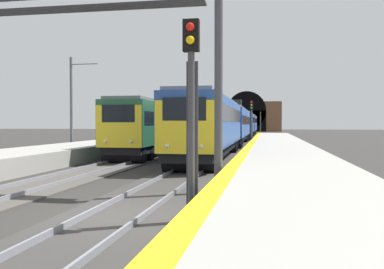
% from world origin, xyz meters
% --- Properties ---
extents(ground_plane, '(320.00, 320.00, 0.00)m').
position_xyz_m(ground_plane, '(0.00, 0.00, 0.00)').
color(ground_plane, '#302D2B').
extents(platform_right, '(112.00, 4.48, 0.92)m').
position_xyz_m(platform_right, '(0.00, -4.53, 0.46)').
color(platform_right, '#9E9B93').
rests_on(platform_right, ground_plane).
extents(platform_right_edge_strip, '(112.00, 0.50, 0.01)m').
position_xyz_m(platform_right_edge_strip, '(0.00, -2.54, 0.92)').
color(platform_right_edge_strip, yellow).
rests_on(platform_right_edge_strip, platform_right).
extents(track_main_line, '(160.00, 3.13, 0.21)m').
position_xyz_m(track_main_line, '(0.00, 0.00, 0.04)').
color(track_main_line, '#383533').
rests_on(track_main_line, ground_plane).
extents(train_main_approaching, '(75.54, 2.96, 5.01)m').
position_xyz_m(train_main_approaching, '(45.92, -0.00, 2.37)').
color(train_main_approaching, '#264C99').
rests_on(train_main_approaching, ground_plane).
extents(train_adjacent_platform, '(59.32, 3.18, 4.00)m').
position_xyz_m(train_adjacent_platform, '(42.14, 4.82, 2.28)').
color(train_adjacent_platform, '#235638').
rests_on(train_adjacent_platform, ground_plane).
extents(railway_signal_near, '(0.39, 0.38, 4.83)m').
position_xyz_m(railway_signal_near, '(-0.40, -1.95, 2.85)').
color(railway_signal_near, '#38383D').
rests_on(railway_signal_near, ground_plane).
extents(railway_signal_mid, '(0.39, 0.38, 4.93)m').
position_xyz_m(railway_signal_mid, '(36.67, -1.95, 3.00)').
color(railway_signal_mid, '#4C4C54').
rests_on(railway_signal_mid, ground_plane).
extents(railway_signal_far, '(0.39, 0.38, 5.43)m').
position_xyz_m(railway_signal_far, '(96.78, -1.95, 3.17)').
color(railway_signal_far, '#4C4C54').
rests_on(railway_signal_far, ground_plane).
extents(overhead_signal_gantry, '(0.70, 9.27, 7.30)m').
position_xyz_m(overhead_signal_gantry, '(3.95, 2.41, 5.55)').
color(overhead_signal_gantry, '#3F3F47').
rests_on(overhead_signal_gantry, ground_plane).
extents(tunnel_portal, '(2.51, 20.36, 11.88)m').
position_xyz_m(tunnel_portal, '(114.71, 2.41, 4.45)').
color(tunnel_portal, brown).
rests_on(tunnel_portal, ground_plane).
extents(catenary_mast_near, '(0.22, 2.41, 7.79)m').
position_xyz_m(catenary_mast_near, '(21.60, 11.95, 4.02)').
color(catenary_mast_near, '#595B60').
rests_on(catenary_mast_near, ground_plane).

